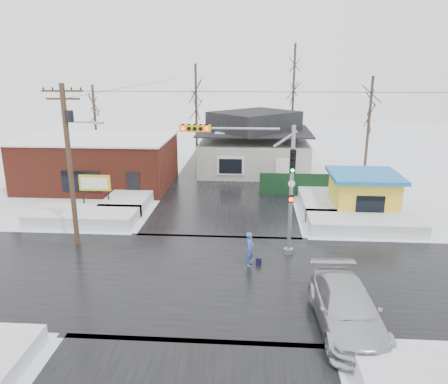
# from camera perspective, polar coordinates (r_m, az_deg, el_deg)

# --- Properties ---
(ground) EXTENTS (120.00, 120.00, 0.00)m
(ground) POSITION_cam_1_polar(r_m,az_deg,el_deg) (21.62, -1.86, -11.02)
(ground) COLOR white
(ground) RESTS_ON ground
(road_ns) EXTENTS (10.00, 120.00, 0.02)m
(road_ns) POSITION_cam_1_polar(r_m,az_deg,el_deg) (21.62, -1.86, -11.00)
(road_ns) COLOR black
(road_ns) RESTS_ON ground
(road_ew) EXTENTS (120.00, 10.00, 0.02)m
(road_ew) POSITION_cam_1_polar(r_m,az_deg,el_deg) (21.62, -1.86, -11.00)
(road_ew) COLOR black
(road_ew) RESTS_ON ground
(snowbank_nw) EXTENTS (7.00, 3.00, 0.80)m
(snowbank_nw) POSITION_cam_1_polar(r_m,az_deg,el_deg) (29.89, -17.91, -3.07)
(snowbank_nw) COLOR white
(snowbank_nw) RESTS_ON ground
(snowbank_ne) EXTENTS (7.00, 3.00, 0.80)m
(snowbank_ne) POSITION_cam_1_polar(r_m,az_deg,el_deg) (28.64, 17.89, -3.92)
(snowbank_ne) COLOR white
(snowbank_ne) RESTS_ON ground
(snowbank_nside_w) EXTENTS (3.00, 8.00, 0.80)m
(snowbank_nside_w) POSITION_cam_1_polar(r_m,az_deg,el_deg) (33.75, -11.68, -0.40)
(snowbank_nside_w) COLOR white
(snowbank_nside_w) RESTS_ON ground
(snowbank_nside_e) EXTENTS (3.00, 8.00, 0.80)m
(snowbank_nside_e) POSITION_cam_1_polar(r_m,az_deg,el_deg) (32.90, 12.53, -0.89)
(snowbank_nside_e) COLOR white
(snowbank_nside_e) RESTS_ON ground
(traffic_signal) EXTENTS (6.05, 0.68, 7.00)m
(traffic_signal) POSITION_cam_1_polar(r_m,az_deg,el_deg) (22.71, 4.92, 2.54)
(traffic_signal) COLOR gray
(traffic_signal) RESTS_ON ground
(utility_pole) EXTENTS (3.15, 0.44, 9.00)m
(utility_pole) POSITION_cam_1_polar(r_m,az_deg,el_deg) (25.16, -19.45, 4.36)
(utility_pole) COLOR #382619
(utility_pole) RESTS_ON ground
(brick_building) EXTENTS (12.20, 8.20, 4.12)m
(brick_building) POSITION_cam_1_polar(r_m,az_deg,el_deg) (38.24, -16.04, 3.86)
(brick_building) COLOR maroon
(brick_building) RESTS_ON ground
(marquee_sign) EXTENTS (2.20, 0.21, 2.55)m
(marquee_sign) POSITION_cam_1_polar(r_m,az_deg,el_deg) (31.67, -16.52, 1.01)
(marquee_sign) COLOR black
(marquee_sign) RESTS_ON ground
(house) EXTENTS (10.40, 8.40, 5.76)m
(house) POSITION_cam_1_polar(r_m,az_deg,el_deg) (41.73, 3.94, 6.23)
(house) COLOR #B2ACA1
(house) RESTS_ON ground
(kiosk) EXTENTS (4.60, 4.60, 2.88)m
(kiosk) POSITION_cam_1_polar(r_m,az_deg,el_deg) (31.20, 17.70, -0.19)
(kiosk) COLOR yellow
(kiosk) RESTS_ON ground
(fence) EXTENTS (8.00, 0.12, 1.80)m
(fence) POSITION_cam_1_polar(r_m,az_deg,el_deg) (34.59, 11.30, 0.90)
(fence) COLOR black
(fence) RESTS_ON ground
(tree_far_left) EXTENTS (3.00, 3.00, 10.00)m
(tree_far_left) POSITION_cam_1_polar(r_m,az_deg,el_deg) (45.53, -3.71, 13.84)
(tree_far_left) COLOR #332821
(tree_far_left) RESTS_ON ground
(tree_far_mid) EXTENTS (3.00, 3.00, 12.00)m
(tree_far_mid) POSITION_cam_1_polar(r_m,az_deg,el_deg) (47.26, 9.18, 15.69)
(tree_far_mid) COLOR #332821
(tree_far_mid) RESTS_ON ground
(tree_far_right) EXTENTS (3.00, 3.00, 9.00)m
(tree_far_right) POSITION_cam_1_polar(r_m,az_deg,el_deg) (40.44, 18.67, 11.59)
(tree_far_right) COLOR #332821
(tree_far_right) RESTS_ON ground
(tree_far_west) EXTENTS (3.00, 3.00, 8.00)m
(tree_far_west) POSITION_cam_1_polar(r_m,az_deg,el_deg) (46.11, -16.67, 11.25)
(tree_far_west) COLOR #332821
(tree_far_west) RESTS_ON ground
(pedestrian) EXTENTS (0.58, 0.74, 1.78)m
(pedestrian) POSITION_cam_1_polar(r_m,az_deg,el_deg) (22.42, 3.40, -7.47)
(pedestrian) COLOR #3D5BAB
(pedestrian) RESTS_ON ground
(car) EXTENTS (2.62, 5.86, 1.67)m
(car) POSITION_cam_1_polar(r_m,az_deg,el_deg) (18.16, 15.74, -14.42)
(car) COLOR silver
(car) RESTS_ON ground
(shopping_bag) EXTENTS (0.30, 0.21, 0.35)m
(shopping_bag) POSITION_cam_1_polar(r_m,az_deg,el_deg) (22.77, 4.54, -9.09)
(shopping_bag) COLOR black
(shopping_bag) RESTS_ON ground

